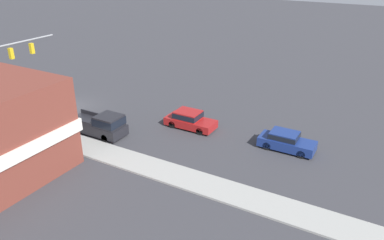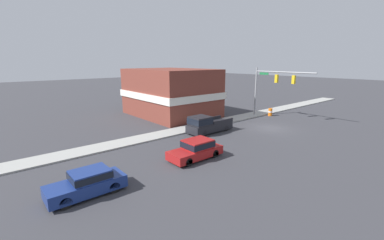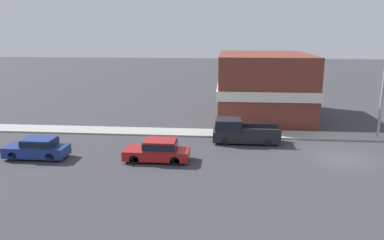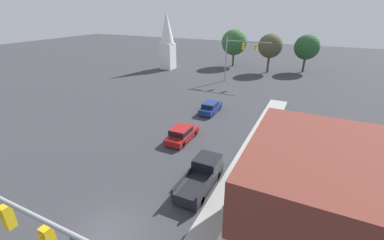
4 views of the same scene
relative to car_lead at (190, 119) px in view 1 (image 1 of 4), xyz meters
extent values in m
plane|color=#38383D|center=(1.64, -12.84, -0.79)|extent=(200.00, 200.00, 0.00)
cube|color=#9E9E99|center=(7.34, -12.84, -0.72)|extent=(2.40, 60.00, 0.14)
cylinder|color=gray|center=(3.04, -17.43, 5.48)|extent=(8.31, 0.18, 0.18)
cube|color=gold|center=(4.02, -17.43, 4.61)|extent=(0.36, 0.36, 1.05)
sphere|color=yellow|center=(4.02, -17.63, 4.93)|extent=(0.22, 0.22, 0.22)
cube|color=gold|center=(1.65, -17.43, 4.61)|extent=(0.36, 0.36, 1.05)
sphere|color=yellow|center=(1.65, -17.63, 4.93)|extent=(0.22, 0.22, 0.22)
cylinder|color=black|center=(-0.84, 1.51, -0.46)|extent=(0.22, 0.66, 0.66)
cylinder|color=black|center=(0.84, 1.51, -0.46)|extent=(0.22, 0.66, 0.66)
cylinder|color=black|center=(-0.84, -1.28, -0.46)|extent=(0.22, 0.66, 0.66)
cylinder|color=black|center=(0.84, -1.28, -0.46)|extent=(0.22, 0.66, 0.66)
cube|color=maroon|center=(0.00, 0.11, -0.28)|extent=(1.90, 4.50, 0.67)
cube|color=maroon|center=(0.00, -0.16, 0.40)|extent=(1.75, 2.16, 0.67)
cube|color=black|center=(0.00, -0.16, 0.40)|extent=(1.77, 2.24, 0.47)
cylinder|color=black|center=(-1.01, 10.06, -0.46)|extent=(0.22, 0.66, 0.66)
cylinder|color=black|center=(0.53, 10.06, -0.46)|extent=(0.22, 0.66, 0.66)
cylinder|color=black|center=(-1.01, 7.36, -0.46)|extent=(0.22, 0.66, 0.66)
cylinder|color=black|center=(0.53, 7.36, -0.46)|extent=(0.22, 0.66, 0.66)
cube|color=navy|center=(-0.24, 8.71, -0.24)|extent=(1.76, 4.35, 0.73)
cube|color=navy|center=(-0.24, 8.45, 0.40)|extent=(1.62, 2.09, 0.56)
cube|color=black|center=(-0.24, 8.45, 0.40)|extent=(1.64, 2.17, 0.39)
cylinder|color=black|center=(4.07, -4.66, -0.46)|extent=(0.22, 0.66, 0.66)
cylinder|color=black|center=(5.83, -4.66, -0.46)|extent=(0.22, 0.66, 0.66)
cylinder|color=black|center=(4.07, -7.95, -0.46)|extent=(0.22, 0.66, 0.66)
cylinder|color=black|center=(5.83, -7.95, -0.46)|extent=(0.22, 0.66, 0.66)
cube|color=black|center=(4.95, -6.31, -0.18)|extent=(1.98, 5.31, 0.85)
cube|color=black|center=(4.95, -4.86, 0.70)|extent=(1.88, 2.02, 0.91)
cube|color=black|center=(4.95, -4.86, 0.70)|extent=(1.90, 2.10, 0.64)
cube|color=black|center=(4.02, -7.47, 0.42)|extent=(0.12, 2.99, 0.35)
cube|color=black|center=(5.88, -7.47, 0.42)|extent=(0.12, 2.99, 0.35)
camera|label=1|loc=(26.06, 15.12, 13.52)|focal=35.00mm
camera|label=2|loc=(-14.64, 12.83, 6.87)|focal=24.00mm
camera|label=3|loc=(-24.46, -4.59, 8.04)|focal=35.00mm
camera|label=4|loc=(11.50, -21.15, 12.11)|focal=24.00mm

